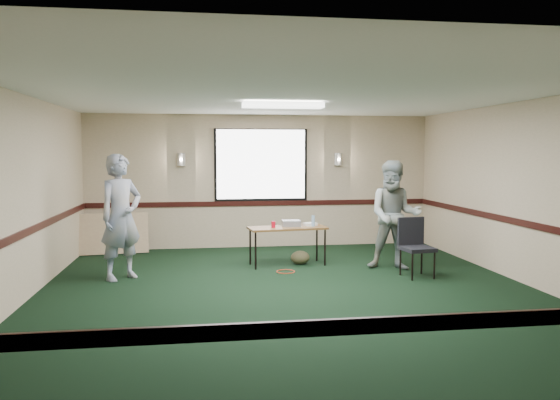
{
  "coord_description": "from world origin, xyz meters",
  "views": [
    {
      "loc": [
        -1.22,
        -7.08,
        1.94
      ],
      "look_at": [
        0.0,
        1.3,
        1.2
      ],
      "focal_mm": 35.0,
      "sensor_mm": 36.0,
      "label": 1
    }
  ],
  "objects": [
    {
      "name": "ground",
      "position": [
        0.0,
        0.0,
        0.0
      ],
      "size": [
        8.0,
        8.0,
        0.0
      ],
      "primitive_type": "plane",
      "color": "black",
      "rests_on": "ground"
    },
    {
      "name": "room_shell",
      "position": [
        0.0,
        2.12,
        1.58
      ],
      "size": [
        8.0,
        8.02,
        8.0
      ],
      "color": "tan",
      "rests_on": "ground"
    },
    {
      "name": "folding_table",
      "position": [
        0.24,
        2.09,
        0.61
      ],
      "size": [
        1.38,
        0.69,
        0.66
      ],
      "rotation": [
        0.0,
        0.0,
        0.12
      ],
      "color": "#583219",
      "rests_on": "ground"
    },
    {
      "name": "projector",
      "position": [
        0.32,
        2.17,
        0.72
      ],
      "size": [
        0.33,
        0.28,
        0.1
      ],
      "primitive_type": "cube",
      "rotation": [
        0.0,
        0.0,
        -0.05
      ],
      "color": "gray",
      "rests_on": "folding_table"
    },
    {
      "name": "game_console",
      "position": [
        0.66,
        2.19,
        0.69
      ],
      "size": [
        0.26,
        0.24,
        0.05
      ],
      "primitive_type": "cube",
      "rotation": [
        0.0,
        0.0,
        0.51
      ],
      "color": "white",
      "rests_on": "folding_table"
    },
    {
      "name": "red_cup",
      "position": [
        -0.0,
        2.05,
        0.72
      ],
      "size": [
        0.07,
        0.07,
        0.11
      ],
      "primitive_type": "cylinder",
      "color": "#B70C1E",
      "rests_on": "folding_table"
    },
    {
      "name": "water_bottle",
      "position": [
        0.7,
        2.1,
        0.76
      ],
      "size": [
        0.06,
        0.06,
        0.19
      ],
      "primitive_type": "cylinder",
      "color": "#7DA6CD",
      "rests_on": "folding_table"
    },
    {
      "name": "duffel_bag",
      "position": [
        0.48,
        2.13,
        0.12
      ],
      "size": [
        0.4,
        0.36,
        0.23
      ],
      "primitive_type": "ellipsoid",
      "rotation": [
        0.0,
        0.0,
        -0.4
      ],
      "color": "#474629",
      "rests_on": "ground"
    },
    {
      "name": "cable_coil",
      "position": [
        0.13,
        1.55,
        0.01
      ],
      "size": [
        0.35,
        0.35,
        0.02
      ],
      "primitive_type": "torus",
      "rotation": [
        0.0,
        0.0,
        0.17
      ],
      "color": "#B43516",
      "rests_on": "ground"
    },
    {
      "name": "folded_table",
      "position": [
        -3.0,
        3.6,
        0.39
      ],
      "size": [
        1.54,
        0.41,
        0.78
      ],
      "primitive_type": "cube",
      "rotation": [
        -0.21,
        0.0,
        0.12
      ],
      "color": "tan",
      "rests_on": "ground"
    },
    {
      "name": "conference_chair",
      "position": [
        2.09,
        0.99,
        0.54
      ],
      "size": [
        0.5,
        0.52,
        0.92
      ],
      "rotation": [
        0.0,
        0.0,
        0.13
      ],
      "color": "black",
      "rests_on": "ground"
    },
    {
      "name": "person_left",
      "position": [
        -2.43,
        1.43,
        0.96
      ],
      "size": [
        0.83,
        0.81,
        1.92
      ],
      "primitive_type": "imported",
      "rotation": [
        0.0,
        0.0,
        0.72
      ],
      "color": "#46619A",
      "rests_on": "ground"
    },
    {
      "name": "person_right",
      "position": [
        1.95,
        1.51,
        0.9
      ],
      "size": [
        1.06,
        0.94,
        1.81
      ],
      "primitive_type": "imported",
      "rotation": [
        0.0,
        0.0,
        -0.34
      ],
      "color": "#7798BA",
      "rests_on": "ground"
    }
  ]
}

